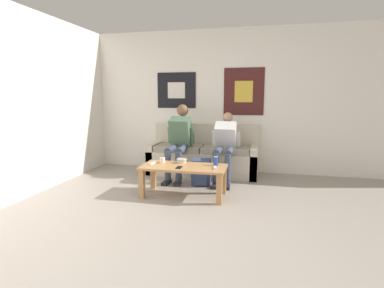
# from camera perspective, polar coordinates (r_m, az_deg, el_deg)

# --- Properties ---
(ground_plane) EXTENTS (18.00, 18.00, 0.00)m
(ground_plane) POSITION_cam_1_polar(r_m,az_deg,el_deg) (3.20, -4.90, -16.47)
(ground_plane) COLOR gray
(wall_back) EXTENTS (10.00, 0.07, 2.55)m
(wall_back) POSITION_cam_1_polar(r_m,az_deg,el_deg) (5.54, 3.74, 8.09)
(wall_back) COLOR white
(wall_back) RESTS_ON ground_plane
(couch) EXTENTS (1.90, 0.67, 0.87)m
(couch) POSITION_cam_1_polar(r_m,az_deg,el_deg) (5.34, 2.13, -2.49)
(couch) COLOR beige
(couch) RESTS_ON ground_plane
(coffee_table) EXTENTS (1.17, 0.55, 0.43)m
(coffee_table) POSITION_cam_1_polar(r_m,az_deg,el_deg) (4.14, -1.62, -5.22)
(coffee_table) COLOR #B27F4C
(coffee_table) RESTS_ON ground_plane
(person_seated_adult) EXTENTS (0.47, 0.89, 1.23)m
(person_seated_adult) POSITION_cam_1_polar(r_m,az_deg,el_deg) (5.04, -2.44, 1.15)
(person_seated_adult) COLOR #384256
(person_seated_adult) RESTS_ON ground_plane
(person_seated_teen) EXTENTS (0.47, 0.98, 1.10)m
(person_seated_teen) POSITION_cam_1_polar(r_m,az_deg,el_deg) (4.92, 6.33, 0.15)
(person_seated_teen) COLOR #384256
(person_seated_teen) RESTS_ON ground_plane
(backpack) EXTENTS (0.31, 0.27, 0.40)m
(backpack) POSITION_cam_1_polar(r_m,az_deg,el_deg) (4.69, 1.75, -5.50)
(backpack) COLOR navy
(backpack) RESTS_ON ground_plane
(ceramic_bowl) EXTENTS (0.15, 0.15, 0.06)m
(ceramic_bowl) POSITION_cam_1_polar(r_m,az_deg,el_deg) (4.31, -1.99, -3.14)
(ceramic_bowl) COLOR #B7B2A8
(ceramic_bowl) RESTS_ON coffee_table
(pillar_candle) EXTENTS (0.08, 0.08, 0.09)m
(pillar_candle) POSITION_cam_1_polar(r_m,az_deg,el_deg) (4.32, -5.65, -3.10)
(pillar_candle) COLOR silver
(pillar_candle) RESTS_ON coffee_table
(drink_can_blue) EXTENTS (0.07, 0.07, 0.12)m
(drink_can_blue) POSITION_cam_1_polar(r_m,az_deg,el_deg) (4.15, 4.56, -3.26)
(drink_can_blue) COLOR #28479E
(drink_can_blue) RESTS_ON coffee_table
(game_controller_near_left) EXTENTS (0.06, 0.15, 0.03)m
(game_controller_near_left) POSITION_cam_1_polar(r_m,az_deg,el_deg) (3.98, 4.41, -4.53)
(game_controller_near_left) COLOR white
(game_controller_near_left) RESTS_ON coffee_table
(game_controller_near_right) EXTENTS (0.06, 0.15, 0.03)m
(game_controller_near_right) POSITION_cam_1_polar(r_m,az_deg,el_deg) (4.27, -7.51, -3.63)
(game_controller_near_right) COLOR white
(game_controller_near_right) RESTS_ON coffee_table
(cell_phone) EXTENTS (0.07, 0.14, 0.01)m
(cell_phone) POSITION_cam_1_polar(r_m,az_deg,el_deg) (4.02, -2.48, -4.46)
(cell_phone) COLOR black
(cell_phone) RESTS_ON coffee_table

